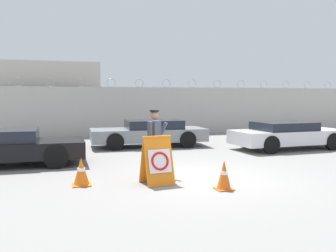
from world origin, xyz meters
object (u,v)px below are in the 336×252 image
at_px(barricade_sign, 157,160).
at_px(security_guard, 155,140).
at_px(parked_car_rear_sedan, 149,133).
at_px(parked_car_far_side, 288,135).
at_px(traffic_cone_near, 81,172).
at_px(parked_car_front_coupe, 7,147).
at_px(traffic_cone_mid, 224,175).

height_order(barricade_sign, security_guard, security_guard).
distance_m(parked_car_rear_sedan, parked_car_far_side, 5.63).
relative_size(barricade_sign, traffic_cone_near, 1.77).
height_order(parked_car_front_coupe, parked_car_rear_sedan, parked_car_rear_sedan).
xyz_separation_m(barricade_sign, security_guard, (0.13, 0.78, 0.40)).
xyz_separation_m(barricade_sign, parked_car_far_side, (6.54, 4.30, -0.01)).
height_order(parked_car_front_coupe, parked_car_far_side, parked_car_front_coupe).
bearing_deg(traffic_cone_near, parked_car_rear_sedan, 62.97).
bearing_deg(parked_car_far_side, parked_car_front_coupe, -178.99).
distance_m(traffic_cone_mid, parked_car_rear_sedan, 7.59).
height_order(security_guard, parked_car_rear_sedan, security_guard).
bearing_deg(traffic_cone_near, parked_car_front_coupe, 122.11).
xyz_separation_m(traffic_cone_mid, parked_car_front_coupe, (-5.09, 4.55, 0.25)).
distance_m(security_guard, parked_car_front_coupe, 4.83).
xyz_separation_m(traffic_cone_near, parked_car_front_coupe, (-2.01, 3.20, 0.25)).
xyz_separation_m(parked_car_front_coupe, parked_car_rear_sedan, (5.20, 3.04, 0.00)).
relative_size(security_guard, traffic_cone_mid, 2.62).
relative_size(parked_car_front_coupe, parked_car_rear_sedan, 0.93).
bearing_deg(parked_car_front_coupe, parked_car_far_side, 4.58).
height_order(security_guard, parked_car_far_side, security_guard).
xyz_separation_m(traffic_cone_near, traffic_cone_mid, (3.07, -1.34, 0.00)).
relative_size(security_guard, parked_car_rear_sedan, 0.36).
bearing_deg(parked_car_rear_sedan, parked_car_front_coupe, 32.73).
bearing_deg(security_guard, traffic_cone_near, 137.66).
relative_size(traffic_cone_near, traffic_cone_mid, 0.99).
distance_m(security_guard, traffic_cone_near, 2.05).
relative_size(traffic_cone_mid, parked_car_far_side, 0.14).
height_order(barricade_sign, parked_car_front_coupe, barricade_sign).
bearing_deg(security_guard, parked_car_rear_sedan, 23.57).
bearing_deg(traffic_cone_near, security_guard, 11.69).
bearing_deg(barricade_sign, security_guard, 72.82).
xyz_separation_m(security_guard, parked_car_front_coupe, (-3.91, 2.81, -0.40)).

